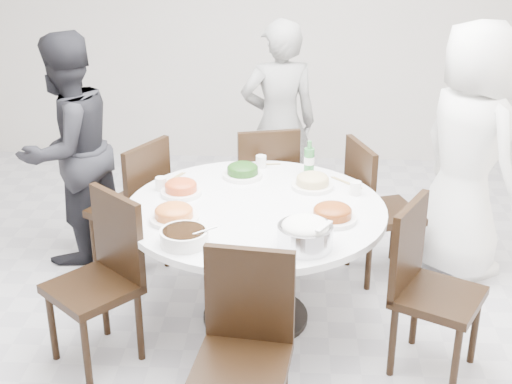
# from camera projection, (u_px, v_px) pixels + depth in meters

# --- Properties ---
(floor) EXTENTS (6.00, 6.00, 0.01)m
(floor) POSITION_uv_depth(u_px,v_px,m) (300.00, 337.00, 4.19)
(floor) COLOR silver
(floor) RESTS_ON ground
(wall_back) EXTENTS (6.00, 0.01, 2.80)m
(wall_back) POSITION_uv_depth(u_px,v_px,m) (304.00, 12.00, 6.38)
(wall_back) COLOR beige
(wall_back) RESTS_ON ground
(dining_table) EXTENTS (1.50, 1.50, 0.75)m
(dining_table) POSITION_uv_depth(u_px,v_px,m) (256.00, 264.00, 4.23)
(dining_table) COLOR white
(dining_table) RESTS_ON floor
(chair_ne) EXTENTS (0.53, 0.53, 0.95)m
(chair_ne) POSITION_uv_depth(u_px,v_px,m) (384.00, 210.00, 4.69)
(chair_ne) COLOR black
(chair_ne) RESTS_ON floor
(chair_n) EXTENTS (0.51, 0.51, 0.95)m
(chair_n) POSITION_uv_depth(u_px,v_px,m) (263.00, 186.00, 5.06)
(chair_n) COLOR black
(chair_n) RESTS_ON floor
(chair_nw) EXTENTS (0.57, 0.57, 0.95)m
(chair_nw) POSITION_uv_depth(u_px,v_px,m) (128.00, 207.00, 4.74)
(chair_nw) COLOR black
(chair_nw) RESTS_ON floor
(chair_sw) EXTENTS (0.59, 0.59, 0.95)m
(chair_sw) POSITION_uv_depth(u_px,v_px,m) (92.00, 285.00, 3.81)
(chair_sw) COLOR black
(chair_sw) RESTS_ON floor
(chair_s) EXTENTS (0.47, 0.47, 0.95)m
(chair_s) POSITION_uv_depth(u_px,v_px,m) (242.00, 361.00, 3.20)
(chair_s) COLOR black
(chair_s) RESTS_ON floor
(chair_se) EXTENTS (0.57, 0.57, 0.95)m
(chair_se) POSITION_uv_depth(u_px,v_px,m) (439.00, 293.00, 3.73)
(chair_se) COLOR black
(chair_se) RESTS_ON floor
(diner_right) EXTENTS (0.87, 0.99, 1.71)m
(diner_right) POSITION_uv_depth(u_px,v_px,m) (468.00, 152.00, 4.61)
(diner_right) COLOR white
(diner_right) RESTS_ON floor
(diner_middle) EXTENTS (0.64, 0.49, 1.58)m
(diner_middle) POSITION_uv_depth(u_px,v_px,m) (279.00, 124.00, 5.34)
(diner_middle) COLOR black
(diner_middle) RESTS_ON floor
(diner_left) EXTENTS (0.92, 0.97, 1.59)m
(diner_left) POSITION_uv_depth(u_px,v_px,m) (68.00, 150.00, 4.82)
(diner_left) COLOR black
(diner_left) RESTS_ON floor
(dish_greens) EXTENTS (0.25, 0.25, 0.06)m
(dish_greens) POSITION_uv_depth(u_px,v_px,m) (243.00, 172.00, 4.48)
(dish_greens) COLOR white
(dish_greens) RESTS_ON dining_table
(dish_pale) EXTENTS (0.25, 0.25, 0.07)m
(dish_pale) POSITION_uv_depth(u_px,v_px,m) (312.00, 183.00, 4.32)
(dish_pale) COLOR white
(dish_pale) RESTS_ON dining_table
(dish_orange) EXTENTS (0.24, 0.24, 0.07)m
(dish_orange) POSITION_uv_depth(u_px,v_px,m) (181.00, 189.00, 4.23)
(dish_orange) COLOR white
(dish_orange) RESTS_ON dining_table
(dish_redbrown) EXTENTS (0.27, 0.27, 0.07)m
(dish_redbrown) POSITION_uv_depth(u_px,v_px,m) (332.00, 215.00, 3.90)
(dish_redbrown) COLOR white
(dish_redbrown) RESTS_ON dining_table
(dish_tofu) EXTENTS (0.27, 0.27, 0.07)m
(dish_tofu) POSITION_uv_depth(u_px,v_px,m) (174.00, 215.00, 3.89)
(dish_tofu) COLOR white
(dish_tofu) RESTS_ON dining_table
(rice_bowl) EXTENTS (0.28, 0.28, 0.12)m
(rice_bowl) POSITION_uv_depth(u_px,v_px,m) (305.00, 237.00, 3.60)
(rice_bowl) COLOR silver
(rice_bowl) RESTS_ON dining_table
(soup_bowl) EXTENTS (0.25, 0.25, 0.08)m
(soup_bowl) POSITION_uv_depth(u_px,v_px,m) (184.00, 237.00, 3.64)
(soup_bowl) COLOR white
(soup_bowl) RESTS_ON dining_table
(beverage_bottle) EXTENTS (0.07, 0.07, 0.23)m
(beverage_bottle) POSITION_uv_depth(u_px,v_px,m) (309.00, 158.00, 4.48)
(beverage_bottle) COLOR #2E7538
(beverage_bottle) RESTS_ON dining_table
(tea_cups) EXTENTS (0.07, 0.07, 0.08)m
(tea_cups) POSITION_uv_depth(u_px,v_px,m) (258.00, 164.00, 4.60)
(tea_cups) COLOR white
(tea_cups) RESTS_ON dining_table
(chopsticks) EXTENTS (0.24, 0.04, 0.01)m
(chopsticks) POSITION_uv_depth(u_px,v_px,m) (262.00, 165.00, 4.66)
(chopsticks) COLOR tan
(chopsticks) RESTS_ON dining_table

